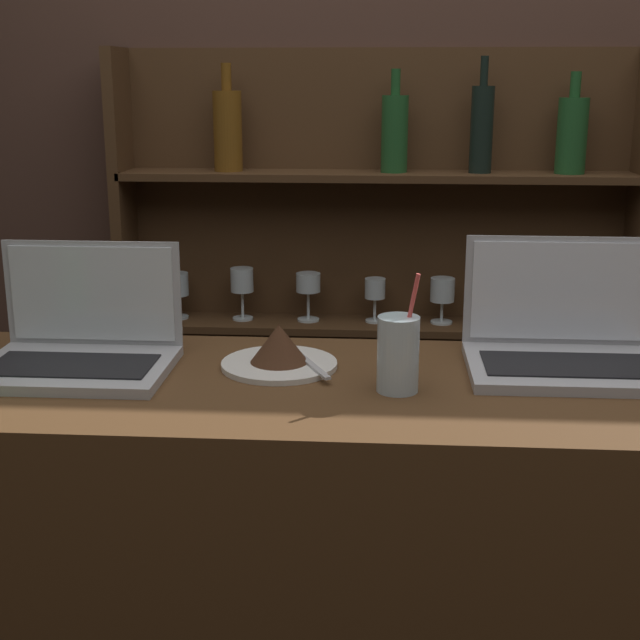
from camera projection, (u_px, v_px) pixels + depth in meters
name	position (u px, v px, depth m)	size (l,w,h in m)	color
back_wall	(407.00, 164.00, 2.49)	(7.00, 0.06, 2.70)	#4C3328
back_shelf	(376.00, 330.00, 2.54)	(1.42, 0.18, 1.66)	#472D19
laptop_near	(81.00, 343.00, 1.56)	(0.33, 0.24, 0.21)	#ADADB2
laptop_far	(564.00, 342.00, 1.56)	(0.34, 0.25, 0.22)	#ADADB2
cake_plate	(279.00, 351.00, 1.56)	(0.20, 0.20, 0.08)	silver
water_glass	(398.00, 354.00, 1.44)	(0.07, 0.07, 0.20)	silver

